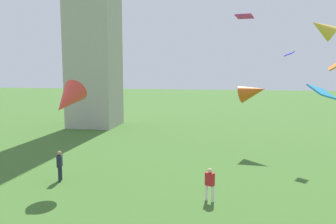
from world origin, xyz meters
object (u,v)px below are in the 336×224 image
(person_2, at_px, (60,164))
(kite_flying_0, at_px, (244,16))
(kite_flying_6, at_px, (322,92))
(person_0, at_px, (210,183))
(kite_flying_11, at_px, (289,54))
(kite_flying_7, at_px, (253,92))
(kite_flying_3, at_px, (323,28))
(kite_flying_4, at_px, (67,100))

(person_2, bearing_deg, kite_flying_0, -108.06)
(kite_flying_0, xyz_separation_m, kite_flying_6, (2.22, -6.61, -3.44))
(person_0, distance_m, person_2, 9.20)
(kite_flying_11, bearing_deg, person_0, 175.23)
(kite_flying_7, bearing_deg, kite_flying_11, -94.11)
(person_2, relative_size, kite_flying_3, 0.79)
(kite_flying_3, height_order, kite_flying_4, kite_flying_3)
(person_2, distance_m, kite_flying_3, 20.06)
(kite_flying_4, bearing_deg, kite_flying_0, 11.36)
(kite_flying_4, bearing_deg, person_2, 162.19)
(kite_flying_7, bearing_deg, kite_flying_6, -159.71)
(kite_flying_7, distance_m, kite_flying_11, 4.01)
(person_2, bearing_deg, kite_flying_11, -76.27)
(kite_flying_7, bearing_deg, kite_flying_4, 149.48)
(person_2, bearing_deg, kite_flying_6, -135.07)
(kite_flying_0, xyz_separation_m, kite_flying_11, (3.77, 8.81, -1.51))
(kite_flying_0, distance_m, kite_flying_7, 10.82)
(person_0, relative_size, kite_flying_4, 0.65)
(kite_flying_7, bearing_deg, person_0, -177.07)
(kite_flying_3, xyz_separation_m, kite_flying_11, (-2.04, 0.98, -1.72))
(kite_flying_0, height_order, kite_flying_3, kite_flying_3)
(kite_flying_6, xyz_separation_m, kite_flying_7, (-0.99, 16.39, -1.02))
(person_0, height_order, kite_flying_4, kite_flying_4)
(kite_flying_3, relative_size, kite_flying_7, 0.88)
(person_0, height_order, kite_flying_0, kite_flying_0)
(person_0, relative_size, kite_flying_0, 1.69)
(kite_flying_4, bearing_deg, person_0, 1.35)
(kite_flying_0, bearing_deg, kite_flying_3, -105.00)
(person_0, relative_size, kite_flying_3, 0.74)
(person_0, xyz_separation_m, kite_flying_7, (2.79, 11.27, 3.96))
(kite_flying_3, bearing_deg, kite_flying_7, -97.87)
(person_2, height_order, kite_flying_3, kite_flying_3)
(kite_flying_0, relative_size, kite_flying_4, 0.38)
(kite_flying_0, relative_size, kite_flying_6, 0.95)
(person_2, bearing_deg, person_0, -117.49)
(person_0, relative_size, kite_flying_6, 1.60)
(kite_flying_0, height_order, kite_flying_11, kite_flying_0)
(kite_flying_4, bearing_deg, kite_flying_11, 43.50)
(person_2, xyz_separation_m, kite_flying_0, (10.62, -0.12, 8.34))
(person_2, distance_m, kite_flying_11, 18.14)
(person_2, distance_m, kite_flying_6, 15.31)
(kite_flying_0, xyz_separation_m, kite_flying_7, (1.23, 9.78, -4.46))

